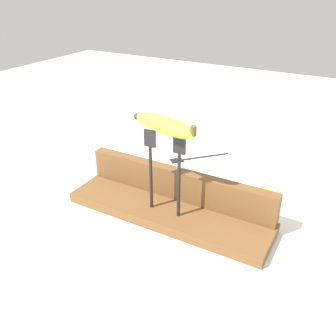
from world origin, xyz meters
TOP-DOWN VIEW (x-y plane):
  - ground_plane at (0.00, 0.00)m, footprint 3.00×3.00m
  - wooden_board at (0.00, 0.00)m, footprint 0.47×0.13m
  - board_backstop at (0.00, 0.05)m, footprint 0.46×0.03m
  - fork_stand_center at (0.00, -0.01)m, footprint 0.09×0.01m
  - banana_raised_center at (-0.00, -0.01)m, footprint 0.16×0.08m
  - fork_fallen_near at (-0.08, 0.29)m, footprint 0.14×0.14m
  - banana_chunk_near at (0.16, 0.16)m, footprint 0.05×0.05m

SIDE VIEW (x-z plane):
  - ground_plane at x=0.00m, z-range 0.00..0.00m
  - fork_fallen_near at x=-0.08m, z-range 0.00..0.01m
  - wooden_board at x=0.00m, z-range 0.00..0.02m
  - banana_chunk_near at x=0.16m, z-range 0.00..0.03m
  - board_backstop at x=0.00m, z-range 0.02..0.10m
  - fork_stand_center at x=0.00m, z-range 0.04..0.23m
  - banana_raised_center at x=0.00m, z-range 0.21..0.24m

